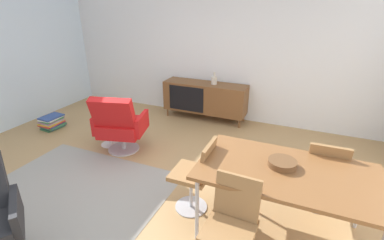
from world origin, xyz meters
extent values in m
plane|color=tan|center=(0.00, 0.00, 0.00)|extent=(8.32, 8.32, 0.00)
cube|color=white|center=(0.00, 2.60, 1.40)|extent=(6.80, 0.12, 2.80)
cube|color=brown|center=(-0.07, 2.30, 0.44)|extent=(1.60, 0.44, 0.56)
cube|color=black|center=(-0.37, 2.08, 0.44)|extent=(0.70, 0.01, 0.48)
cylinder|color=brown|center=(-0.81, 2.13, 0.08)|extent=(0.03, 0.03, 0.16)
cylinder|color=brown|center=(0.67, 2.13, 0.08)|extent=(0.03, 0.03, 0.16)
cylinder|color=brown|center=(-0.81, 2.47, 0.08)|extent=(0.03, 0.03, 0.16)
cylinder|color=brown|center=(0.67, 2.47, 0.08)|extent=(0.03, 0.03, 0.16)
cylinder|color=beige|center=(0.11, 2.30, 0.79)|extent=(0.11, 0.11, 0.14)
cylinder|color=beige|center=(0.11, 2.30, 0.90)|extent=(0.04, 0.04, 0.09)
cube|color=brown|center=(1.67, -0.18, 0.72)|extent=(1.60, 0.90, 0.04)
cylinder|color=#B7B7BC|center=(0.95, -0.57, 0.35)|extent=(0.04, 0.04, 0.70)
cylinder|color=#B7B7BC|center=(0.95, 0.21, 0.35)|extent=(0.04, 0.04, 0.70)
cylinder|color=#B7B7BC|center=(2.39, 0.21, 0.35)|extent=(0.04, 0.04, 0.70)
cylinder|color=brown|center=(1.61, -0.12, 0.77)|extent=(0.26, 0.26, 0.06)
cube|color=#9E7042|center=(2.02, 0.44, 0.45)|extent=(0.41, 0.41, 0.05)
cube|color=#9E7042|center=(2.02, 0.26, 0.67)|extent=(0.38, 0.10, 0.38)
cylinder|color=#B7B7BC|center=(2.02, 0.44, 0.21)|extent=(0.04, 0.04, 0.42)
cylinder|color=#B7B7BC|center=(2.02, 0.44, 0.01)|extent=(0.36, 0.36, 0.01)
cube|color=#9E7042|center=(0.72, -0.18, 0.45)|extent=(0.40, 0.40, 0.05)
cube|color=#9E7042|center=(0.90, -0.17, 0.67)|extent=(0.09, 0.38, 0.38)
cylinder|color=#B7B7BC|center=(0.72, -0.18, 0.21)|extent=(0.04, 0.04, 0.42)
cylinder|color=#B7B7BC|center=(0.72, -0.18, 0.01)|extent=(0.36, 0.36, 0.01)
cube|color=#9E7042|center=(1.32, -0.80, 0.45)|extent=(0.42, 0.42, 0.05)
cube|color=#9E7042|center=(1.32, -0.62, 0.67)|extent=(0.38, 0.11, 0.38)
cube|color=red|center=(-0.79, 0.63, 0.38)|extent=(0.73, 0.70, 0.20)
cube|color=red|center=(-0.72, 0.39, 0.69)|extent=(0.65, 0.42, 0.51)
cube|color=red|center=(-0.47, 0.71, 0.46)|extent=(0.19, 0.50, 0.28)
cube|color=red|center=(-1.11, 0.54, 0.46)|extent=(0.19, 0.50, 0.28)
cylinder|color=#B7B7BC|center=(-0.79, 0.63, 0.14)|extent=(0.06, 0.06, 0.28)
cylinder|color=#B7B7BC|center=(-0.79, 0.63, 0.01)|extent=(0.48, 0.48, 0.02)
cube|color=#262628|center=(-0.42, -1.33, 0.46)|extent=(0.44, 0.35, 0.28)
cylinder|color=white|center=(-1.09, 0.69, 0.51)|extent=(0.44, 0.44, 0.02)
cylinder|color=white|center=(-1.09, 0.69, 0.25)|extent=(0.05, 0.05, 0.50)
cone|color=white|center=(-1.09, 0.69, 0.01)|extent=(0.32, 0.32, 0.02)
cylinder|color=#262628|center=(-1.09, 0.69, 0.55)|extent=(0.20, 0.20, 0.05)
sphere|color=orange|center=(-1.05, 0.69, 0.59)|extent=(0.07, 0.07, 0.07)
sphere|color=orange|center=(-1.09, 0.73, 0.59)|extent=(0.07, 0.07, 0.07)
sphere|color=orange|center=(-1.13, 0.68, 0.59)|extent=(0.07, 0.07, 0.07)
sphere|color=orange|center=(-1.09, 0.65, 0.59)|extent=(0.07, 0.07, 0.07)
cube|color=#3F7F4C|center=(-2.47, 0.76, 0.01)|extent=(0.29, 0.36, 0.02)
cube|color=#334C8C|center=(-2.47, 0.78, 0.03)|extent=(0.29, 0.33, 0.02)
cube|color=#3F7F4C|center=(-2.45, 0.77, 0.06)|extent=(0.31, 0.36, 0.02)
cube|color=#334C8C|center=(-2.47, 0.77, 0.08)|extent=(0.31, 0.38, 0.02)
cube|color=red|center=(-2.47, 0.76, 0.10)|extent=(0.29, 0.38, 0.02)
cube|color=gold|center=(-2.47, 0.75, 0.12)|extent=(0.31, 0.37, 0.02)
cube|color=#B2B2B7|center=(-2.47, 0.76, 0.14)|extent=(0.30, 0.35, 0.02)
cube|color=#99668C|center=(-2.46, 0.76, 0.16)|extent=(0.29, 0.39, 0.02)
cube|color=#3F7F4C|center=(-2.46, 0.76, 0.18)|extent=(0.29, 0.36, 0.02)
cube|color=silver|center=(-2.46, 0.77, 0.20)|extent=(0.32, 0.39, 0.02)
cube|color=#334C8C|center=(-2.46, 0.77, 0.22)|extent=(0.29, 0.38, 0.02)
cube|color=gray|center=(-0.70, -0.49, 0.00)|extent=(2.20, 1.70, 0.01)
camera|label=1|loc=(1.71, -2.45, 2.14)|focal=25.80mm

